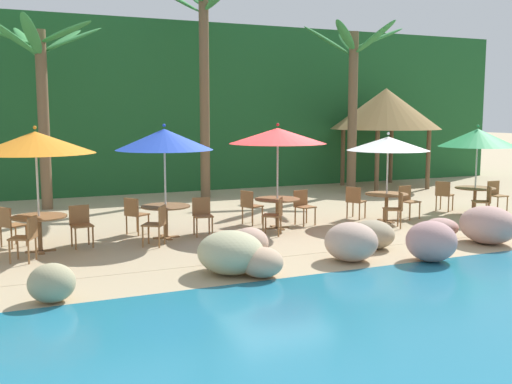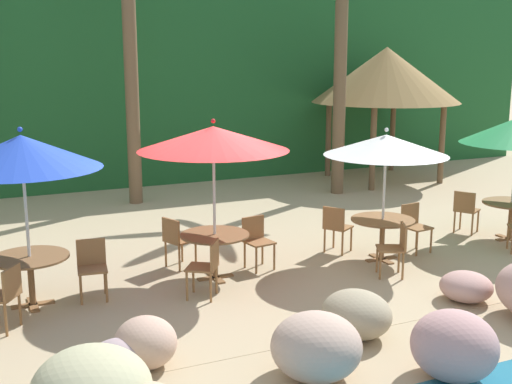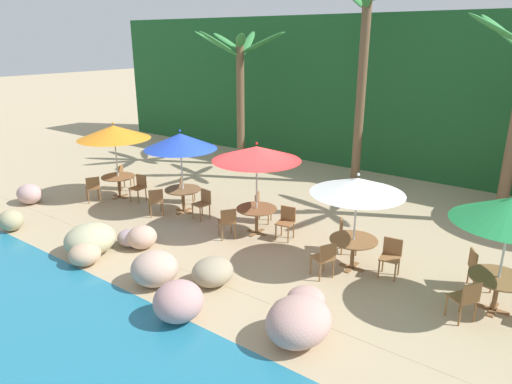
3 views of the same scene
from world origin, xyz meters
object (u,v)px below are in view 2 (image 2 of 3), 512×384
at_px(chair_red_seaward, 256,238).
at_px(chair_red_inland, 176,239).
at_px(dining_table_green, 511,209).
at_px(palm_tree_third, 341,42).
at_px(chair_white_inland, 336,226).
at_px(chair_blue_seaward, 92,264).
at_px(palapa_hut, 386,75).
at_px(chair_white_left, 396,246).
at_px(umbrella_white, 386,145).
at_px(chair_blue_left, 5,293).
at_px(chair_white_seaward, 414,224).
at_px(chair_red_left, 208,265).
at_px(palm_tree_second, 129,10).
at_px(dining_table_white, 383,226).
at_px(dining_table_red, 215,242).
at_px(umbrella_blue, 22,152).
at_px(chair_green_inland, 466,209).
at_px(dining_table_blue, 30,265).
at_px(umbrella_red, 213,139).

distance_m(chair_red_seaward, chair_red_inland, 1.34).
relative_size(dining_table_green, palm_tree_third, 0.19).
xyz_separation_m(chair_red_inland, chair_white_inland, (2.87, -0.39, 0.00)).
bearing_deg(chair_blue_seaward, chair_red_seaward, 5.09).
bearing_deg(palapa_hut, chair_white_left, -123.77).
xyz_separation_m(chair_red_seaward, umbrella_white, (2.17, -0.52, 1.51)).
bearing_deg(chair_blue_left, chair_white_seaward, 5.34).
xyz_separation_m(chair_red_left, chair_white_inland, (2.87, 1.12, 0.00)).
xyz_separation_m(palm_tree_second, palapa_hut, (7.19, 0.04, -1.56)).
height_order(dining_table_white, chair_white_left, chair_white_left).
xyz_separation_m(dining_table_red, dining_table_green, (6.01, -0.27, 0.00)).
distance_m(dining_table_green, palm_tree_second, 9.30).
relative_size(dining_table_red, dining_table_green, 1.00).
bearing_deg(chair_red_seaward, dining_table_green, -5.33).
xyz_separation_m(dining_table_white, dining_table_green, (3.02, 0.04, 0.00)).
distance_m(chair_blue_left, palm_tree_third, 10.60).
relative_size(chair_blue_left, palm_tree_second, 0.13).
bearing_deg(palapa_hut, umbrella_blue, -149.91).
bearing_deg(chair_white_inland, chair_white_left, -81.27).
distance_m(umbrella_blue, palm_tree_third, 9.47).
relative_size(chair_white_seaward, palm_tree_second, 0.13).
height_order(umbrella_white, chair_white_seaward, umbrella_white).
relative_size(chair_red_seaward, chair_white_seaward, 1.00).
relative_size(chair_green_inland, palm_tree_third, 0.15).
xyz_separation_m(umbrella_blue, dining_table_white, (5.79, -0.31, -1.61)).
bearing_deg(palapa_hut, dining_table_red, -141.38).
relative_size(dining_table_red, palm_tree_third, 0.19).
distance_m(chair_blue_left, chair_red_inland, 3.17).
xyz_separation_m(umbrella_blue, dining_table_blue, (-0.00, 0.00, -1.61)).
height_order(chair_white_left, palm_tree_second, palm_tree_second).
height_order(umbrella_red, chair_white_left, umbrella_red).
bearing_deg(dining_table_red, chair_blue_left, -166.55).
xyz_separation_m(umbrella_blue, palm_tree_third, (8.01, 4.80, 1.59)).
xyz_separation_m(chair_blue_left, umbrella_red, (3.19, 0.76, 1.75)).
bearing_deg(chair_white_inland, chair_blue_seaward, -174.85).
bearing_deg(palm_tree_third, umbrella_white, -113.50).
bearing_deg(umbrella_blue, umbrella_red, 0.05).
bearing_deg(palm_tree_second, chair_blue_left, -117.03).
distance_m(umbrella_blue, umbrella_white, 5.80).
distance_m(dining_table_white, palm_tree_third, 6.43).
xyz_separation_m(umbrella_blue, chair_red_seaward, (3.62, 0.22, -1.71)).
bearing_deg(chair_green_inland, chair_blue_left, -172.22).
distance_m(chair_blue_left, chair_white_inland, 5.77).
bearing_deg(dining_table_green, chair_green_inland, 125.89).
bearing_deg(dining_table_green, chair_red_inland, 170.96).
relative_size(chair_blue_left, umbrella_red, 0.34).
xyz_separation_m(chair_green_inland, palm_tree_third, (-0.30, 4.38, 3.30)).
xyz_separation_m(umbrella_blue, chair_blue_seaward, (0.85, -0.03, -1.71)).
xyz_separation_m(dining_table_red, chair_red_left, (-0.40, -0.75, -0.10)).
distance_m(umbrella_blue, palm_tree_second, 6.96).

